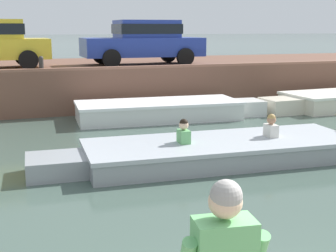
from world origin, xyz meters
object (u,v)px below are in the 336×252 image
motorboat_passing (210,151)px  mooring_bollard_mid (41,63)px  boat_moored_central_white (166,110)px  car_centre_blue (144,40)px

motorboat_passing → mooring_bollard_mid: (-2.80, 6.30, 1.41)m
motorboat_passing → boat_moored_central_white: bearing=82.4°
boat_moored_central_white → mooring_bollard_mid: size_ratio=13.00×
motorboat_passing → car_centre_blue: size_ratio=1.64×
mooring_bollard_mid → boat_moored_central_white: bearing=-26.3°
boat_moored_central_white → mooring_bollard_mid: bearing=153.7°
car_centre_blue → mooring_bollard_mid: 3.89m
boat_moored_central_white → car_centre_blue: bearing=86.4°
mooring_bollard_mid → motorboat_passing: bearing=-66.1°
boat_moored_central_white → motorboat_passing: (-0.62, -4.62, -0.05)m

